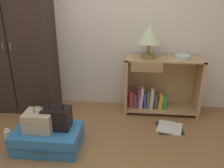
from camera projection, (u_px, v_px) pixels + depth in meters
name	position (u px, v px, depth m)	size (l,w,h in m)	color
back_wall	(105.00, 13.00, 3.03)	(6.40, 0.10, 2.60)	silver
wardrobe	(16.00, 43.00, 3.00)	(0.95, 0.47, 1.88)	#33261E
bookshelf	(159.00, 86.00, 3.09)	(0.99, 0.36, 0.77)	tan
table_lamp	(149.00, 36.00, 2.81)	(0.29, 0.29, 0.42)	olive
bowl	(182.00, 57.00, 2.86)	(0.19, 0.19, 0.05)	silver
suitcase_large	(48.00, 138.00, 2.42)	(0.69, 0.47, 0.22)	teal
train_case	(39.00, 121.00, 2.33)	(0.29, 0.23, 0.28)	#B7A88E
handbag	(57.00, 118.00, 2.37)	(0.28, 0.20, 0.33)	black
bottle	(8.00, 138.00, 2.43)	(0.07, 0.07, 0.22)	white
open_book_on_floor	(170.00, 128.00, 2.80)	(0.35, 0.34, 0.02)	white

